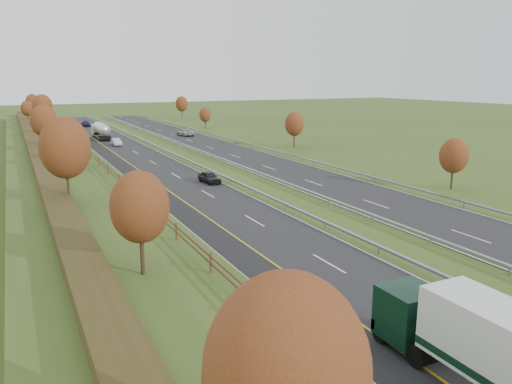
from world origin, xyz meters
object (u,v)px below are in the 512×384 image
car_silver_mid (116,142)px  car_oncoming (185,132)px  road_tanker (101,130)px  car_dark_near (209,177)px  car_small_far (86,124)px

car_silver_mid → car_oncoming: 20.11m
road_tanker → car_dark_near: size_ratio=2.74×
car_dark_near → car_small_far: (-3.46, 84.19, 0.02)m
road_tanker → car_dark_near: (4.37, -53.75, -1.12)m
car_oncoming → road_tanker: bearing=-12.6°
road_tanker → car_small_far: (0.91, 30.43, -1.11)m
road_tanker → car_oncoming: size_ratio=2.07×
car_small_far → car_oncoming: (17.15, -32.99, 0.04)m
road_tanker → car_dark_near: 53.94m
car_dark_near → car_small_far: car_small_far is taller
road_tanker → car_oncoming: (18.05, -2.55, -1.07)m
car_silver_mid → car_small_far: car_small_far is taller
road_tanker → car_silver_mid: size_ratio=2.65×
road_tanker → car_silver_mid: (0.77, -12.82, -1.13)m
car_small_far → road_tanker: bearing=-96.2°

